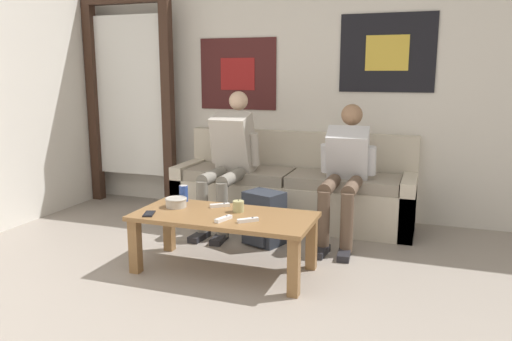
{
  "coord_description": "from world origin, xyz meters",
  "views": [
    {
      "loc": [
        1.13,
        -1.86,
        1.37
      ],
      "look_at": [
        -0.13,
        1.68,
        0.63
      ],
      "focal_mm": 35.0,
      "sensor_mm": 36.0,
      "label": 1
    }
  ],
  "objects": [
    {
      "name": "person_seated_adult",
      "position": [
        -0.56,
        2.19,
        0.65
      ],
      "size": [
        0.47,
        0.9,
        1.21
      ],
      "color": "gray",
      "rests_on": "ground_plane"
    },
    {
      "name": "game_controller_near_right",
      "position": [
        -0.14,
        1.05,
        0.42
      ],
      "size": [
        0.08,
        0.15,
        0.03
      ],
      "color": "white",
      "rests_on": "coffee_table"
    },
    {
      "name": "couch",
      "position": [
        -0.06,
        2.52,
        0.28
      ],
      "size": [
        2.2,
        0.66,
        0.82
      ],
      "color": "beige",
      "rests_on": "ground_plane"
    },
    {
      "name": "cell_phone",
      "position": [
        -0.68,
        1.01,
        0.42
      ],
      "size": [
        0.11,
        0.15,
        0.01
      ],
      "color": "black",
      "rests_on": "coffee_table"
    },
    {
      "name": "coffee_table",
      "position": [
        -0.19,
        1.19,
        0.34
      ],
      "size": [
        1.25,
        0.58,
        0.41
      ],
      "color": "olive",
      "rests_on": "ground_plane"
    },
    {
      "name": "person_seated_teen",
      "position": [
        0.47,
        2.18,
        0.6
      ],
      "size": [
        0.47,
        0.94,
        1.11
      ],
      "color": "brown",
      "rests_on": "ground_plane"
    },
    {
      "name": "drink_can_blue",
      "position": [
        -0.62,
        1.42,
        0.47
      ],
      "size": [
        0.07,
        0.07,
        0.12
      ],
      "color": "#28479E",
      "rests_on": "coffee_table"
    },
    {
      "name": "door_frame",
      "position": [
        -1.86,
        2.63,
        1.2
      ],
      "size": [
        1.0,
        0.1,
        2.15
      ],
      "color": "#382319",
      "rests_on": "ground_plane"
    },
    {
      "name": "game_controller_near_left",
      "position": [
        -0.3,
        1.36,
        0.42
      ],
      "size": [
        0.14,
        0.11,
        0.03
      ],
      "color": "white",
      "rests_on": "coffee_table"
    },
    {
      "name": "ceramic_bowl",
      "position": [
        -0.6,
        1.25,
        0.45
      ],
      "size": [
        0.16,
        0.16,
        0.07
      ],
      "color": "#B7B2A8",
      "rests_on": "coffee_table"
    },
    {
      "name": "wall_back",
      "position": [
        0.0,
        2.85,
        1.28
      ],
      "size": [
        10.0,
        0.07,
        2.55
      ],
      "color": "silver",
      "rests_on": "ground_plane"
    },
    {
      "name": "pillar_candle",
      "position": [
        -0.12,
        1.28,
        0.45
      ],
      "size": [
        0.08,
        0.08,
        0.09
      ],
      "color": "tan",
      "rests_on": "coffee_table"
    },
    {
      "name": "backpack",
      "position": [
        -0.11,
        1.81,
        0.21
      ],
      "size": [
        0.35,
        0.32,
        0.43
      ],
      "color": "#282D38",
      "rests_on": "ground_plane"
    },
    {
      "name": "game_controller_far_center",
      "position": [
        0.03,
        1.08,
        0.42
      ],
      "size": [
        0.13,
        0.12,
        0.03
      ],
      "color": "white",
      "rests_on": "coffee_table"
    }
  ]
}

